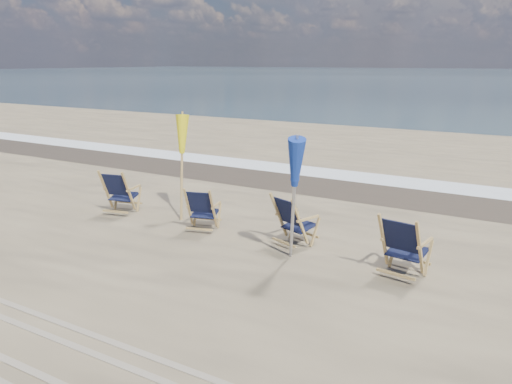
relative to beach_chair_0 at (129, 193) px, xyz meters
The scene contains 9 objects.
surf_foam 7.16m from the beach_chair_0, 63.92° to the left, with size 200.00×1.40×0.01m, color silver.
wet_sand_strip 5.86m from the beach_chair_0, 57.43° to the left, with size 200.00×2.60×0.00m, color #42362A.
tire_tracks 5.66m from the beach_chair_0, 56.15° to the right, with size 80.00×1.30×0.01m, color gray, non-canonical shape.
beach_chair_0 is the anchor object (origin of this frame).
beach_chair_1 2.33m from the beach_chair_0, ahead, with size 0.62×0.69×0.96m, color black, non-canonical shape.
beach_chair_2 4.28m from the beach_chair_0, ahead, with size 0.66×0.75×1.04m, color black, non-canonical shape.
beach_chair_3 6.52m from the beach_chair_0, ahead, with size 0.70×0.79×1.10m, color black, non-canonical shape.
umbrella_yellow 1.75m from the beach_chair_0, 24.73° to the left, with size 0.30×0.30×2.30m.
umbrella_blue 4.62m from the beach_chair_0, ahead, with size 0.30×0.30×2.30m.
Camera 1 is at (4.78, -6.14, 3.44)m, focal length 35.00 mm.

